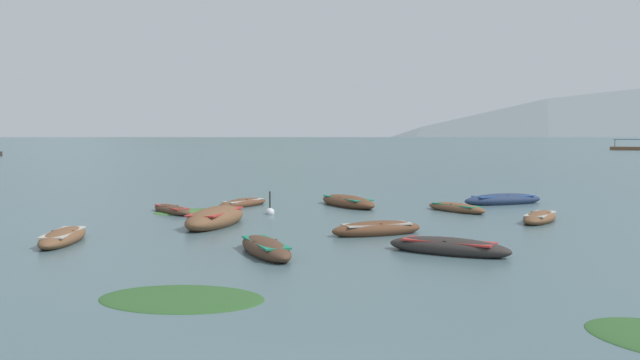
{
  "coord_description": "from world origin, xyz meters",
  "views": [
    {
      "loc": [
        1.1,
        -7.05,
        3.24
      ],
      "look_at": [
        -2.47,
        35.75,
        0.35
      ],
      "focal_mm": 37.61,
      "sensor_mm": 36.0,
      "label": 1
    }
  ],
  "objects_px": {
    "rowboat_6": "(449,247)",
    "rowboat_9": "(503,200)",
    "rowboat_0": "(348,202)",
    "rowboat_4": "(243,203)",
    "rowboat_3": "(215,218)",
    "ferry_0": "(631,148)",
    "mooring_buoy": "(270,212)",
    "rowboat_7": "(540,218)",
    "rowboat_2": "(377,229)",
    "rowboat_8": "(266,248)",
    "rowboat_10": "(172,210)",
    "rowboat_1": "(456,208)",
    "rowboat_5": "(63,237)"
  },
  "relations": [
    {
      "from": "rowboat_3",
      "to": "rowboat_10",
      "type": "relative_size",
      "value": 1.49
    },
    {
      "from": "rowboat_4",
      "to": "rowboat_2",
      "type": "bearing_deg",
      "value": -53.36
    },
    {
      "from": "rowboat_1",
      "to": "rowboat_9",
      "type": "bearing_deg",
      "value": 51.89
    },
    {
      "from": "rowboat_1",
      "to": "rowboat_10",
      "type": "xyz_separation_m",
      "value": [
        -11.89,
        -1.54,
        -0.01
      ]
    },
    {
      "from": "rowboat_1",
      "to": "ferry_0",
      "type": "bearing_deg",
      "value": 66.95
    },
    {
      "from": "rowboat_5",
      "to": "rowboat_6",
      "type": "xyz_separation_m",
      "value": [
        11.39,
        -0.88,
        0.01
      ]
    },
    {
      "from": "rowboat_0",
      "to": "rowboat_3",
      "type": "relative_size",
      "value": 0.95
    },
    {
      "from": "rowboat_7",
      "to": "rowboat_8",
      "type": "distance_m",
      "value": 11.88
    },
    {
      "from": "rowboat_9",
      "to": "rowboat_1",
      "type": "bearing_deg",
      "value": -128.11
    },
    {
      "from": "rowboat_0",
      "to": "rowboat_4",
      "type": "xyz_separation_m",
      "value": [
        -4.74,
        -0.53,
        -0.05
      ]
    },
    {
      "from": "rowboat_4",
      "to": "rowboat_0",
      "type": "bearing_deg",
      "value": 6.43
    },
    {
      "from": "rowboat_1",
      "to": "rowboat_5",
      "type": "xyz_separation_m",
      "value": [
        -12.8,
        -9.38,
        0.02
      ]
    },
    {
      "from": "rowboat_3",
      "to": "ferry_0",
      "type": "height_order",
      "value": "ferry_0"
    },
    {
      "from": "rowboat_7",
      "to": "ferry_0",
      "type": "bearing_deg",
      "value": 68.57
    },
    {
      "from": "rowboat_7",
      "to": "rowboat_8",
      "type": "height_order",
      "value": "rowboat_8"
    },
    {
      "from": "rowboat_0",
      "to": "mooring_buoy",
      "type": "bearing_deg",
      "value": -131.95
    },
    {
      "from": "rowboat_1",
      "to": "rowboat_4",
      "type": "relative_size",
      "value": 0.95
    },
    {
      "from": "ferry_0",
      "to": "rowboat_8",
      "type": "bearing_deg",
      "value": -113.71
    },
    {
      "from": "rowboat_3",
      "to": "rowboat_4",
      "type": "xyz_separation_m",
      "value": [
        -0.26,
        6.33,
        -0.11
      ]
    },
    {
      "from": "rowboat_9",
      "to": "rowboat_2",
      "type": "bearing_deg",
      "value": -120.17
    },
    {
      "from": "rowboat_10",
      "to": "rowboat_8",
      "type": "bearing_deg",
      "value": -59.38
    },
    {
      "from": "rowboat_2",
      "to": "rowboat_10",
      "type": "xyz_separation_m",
      "value": [
        -8.52,
        5.4,
        -0.04
      ]
    },
    {
      "from": "rowboat_7",
      "to": "rowboat_10",
      "type": "distance_m",
      "value": 14.7
    },
    {
      "from": "rowboat_2",
      "to": "rowboat_4",
      "type": "relative_size",
      "value": 1.01
    },
    {
      "from": "rowboat_9",
      "to": "rowboat_8",
      "type": "bearing_deg",
      "value": -122.44
    },
    {
      "from": "rowboat_5",
      "to": "ferry_0",
      "type": "bearing_deg",
      "value": 63.73
    },
    {
      "from": "rowboat_3",
      "to": "rowboat_8",
      "type": "height_order",
      "value": "rowboat_3"
    },
    {
      "from": "rowboat_3",
      "to": "ferry_0",
      "type": "relative_size",
      "value": 0.52
    },
    {
      "from": "rowboat_3",
      "to": "rowboat_8",
      "type": "relative_size",
      "value": 1.29
    },
    {
      "from": "rowboat_7",
      "to": "rowboat_9",
      "type": "relative_size",
      "value": 0.74
    },
    {
      "from": "rowboat_2",
      "to": "rowboat_8",
      "type": "xyz_separation_m",
      "value": [
        -3.02,
        -3.89,
        -0.0
      ]
    },
    {
      "from": "rowboat_2",
      "to": "rowboat_8",
      "type": "height_order",
      "value": "rowboat_2"
    },
    {
      "from": "rowboat_2",
      "to": "rowboat_1",
      "type": "bearing_deg",
      "value": 64.11
    },
    {
      "from": "rowboat_7",
      "to": "ferry_0",
      "type": "height_order",
      "value": "ferry_0"
    },
    {
      "from": "rowboat_0",
      "to": "rowboat_2",
      "type": "bearing_deg",
      "value": -81.37
    },
    {
      "from": "rowboat_2",
      "to": "rowboat_5",
      "type": "xyz_separation_m",
      "value": [
        -9.43,
        -2.45,
        -0.01
      ]
    },
    {
      "from": "rowboat_0",
      "to": "rowboat_9",
      "type": "height_order",
      "value": "rowboat_0"
    },
    {
      "from": "rowboat_8",
      "to": "mooring_buoy",
      "type": "relative_size",
      "value": 3.34
    },
    {
      "from": "rowboat_1",
      "to": "mooring_buoy",
      "type": "height_order",
      "value": "mooring_buoy"
    },
    {
      "from": "rowboat_3",
      "to": "rowboat_10",
      "type": "distance_m",
      "value": 4.51
    },
    {
      "from": "rowboat_0",
      "to": "rowboat_10",
      "type": "relative_size",
      "value": 1.42
    },
    {
      "from": "rowboat_8",
      "to": "rowboat_9",
      "type": "relative_size",
      "value": 0.83
    },
    {
      "from": "rowboat_7",
      "to": "mooring_buoy",
      "type": "relative_size",
      "value": 3.01
    },
    {
      "from": "rowboat_1",
      "to": "rowboat_3",
      "type": "bearing_deg",
      "value": -150.78
    },
    {
      "from": "rowboat_2",
      "to": "rowboat_6",
      "type": "height_order",
      "value": "rowboat_2"
    },
    {
      "from": "rowboat_1",
      "to": "rowboat_3",
      "type": "height_order",
      "value": "rowboat_3"
    },
    {
      "from": "rowboat_2",
      "to": "rowboat_3",
      "type": "bearing_deg",
      "value": 162.61
    },
    {
      "from": "ferry_0",
      "to": "rowboat_1",
      "type": "bearing_deg",
      "value": -113.05
    },
    {
      "from": "rowboat_6",
      "to": "rowboat_9",
      "type": "xyz_separation_m",
      "value": [
        3.98,
        13.55,
        0.02
      ]
    },
    {
      "from": "rowboat_1",
      "to": "rowboat_9",
      "type": "height_order",
      "value": "rowboat_9"
    }
  ]
}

